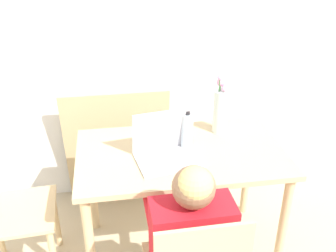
{
  "coord_description": "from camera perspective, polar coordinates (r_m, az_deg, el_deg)",
  "views": [
    {
      "loc": [
        -0.44,
        -0.31,
        1.83
      ],
      "look_at": [
        -0.16,
        1.46,
        0.9
      ],
      "focal_mm": 42.0,
      "sensor_mm": 36.0,
      "label": 1
    }
  ],
  "objects": [
    {
      "name": "cardboard_panel",
      "position": [
        2.79,
        -7.33,
        -2.91
      ],
      "size": [
        0.72,
        0.13,
        0.85
      ],
      "color": "tan",
      "rests_on": "ground_plane"
    },
    {
      "name": "chair_spare",
      "position": [
        2.33,
        -22.69,
        -11.39
      ],
      "size": [
        0.42,
        0.42,
        0.85
      ],
      "rotation": [
        0.0,
        0.0,
        1.63
      ],
      "color": "#D6B784",
      "rests_on": "ground_plane"
    },
    {
      "name": "flower_vase",
      "position": [
        2.3,
        7.66,
        2.48
      ],
      "size": [
        0.09,
        0.09,
        0.36
      ],
      "color": "silver",
      "rests_on": "dining_table"
    },
    {
      "name": "laptop",
      "position": [
        2.07,
        -0.16,
        -3.11
      ],
      "size": [
        0.37,
        0.3,
        0.25
      ],
      "rotation": [
        0.0,
        0.0,
        0.16
      ],
      "color": "#B2B2B7",
      "rests_on": "dining_table"
    },
    {
      "name": "wall_back",
      "position": [
        2.64,
        0.8,
        14.86
      ],
      "size": [
        6.4,
        0.05,
        2.5
      ],
      "color": "white",
      "rests_on": "ground_plane"
    },
    {
      "name": "dining_table",
      "position": [
        2.2,
        1.84,
        -5.82
      ],
      "size": [
        1.13,
        0.67,
        0.72
      ],
      "color": "#D6B784",
      "rests_on": "ground_plane"
    },
    {
      "name": "water_bottle",
      "position": [
        2.13,
        2.71,
        -0.64
      ],
      "size": [
        0.06,
        0.06,
        0.23
      ],
      "color": "silver",
      "rests_on": "dining_table"
    },
    {
      "name": "person_seated",
      "position": [
        1.79,
        3.12,
        -14.84
      ],
      "size": [
        0.36,
        0.42,
        0.99
      ],
      "rotation": [
        0.0,
        0.0,
        3.15
      ],
      "color": "red",
      "rests_on": "ground_plane"
    }
  ]
}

